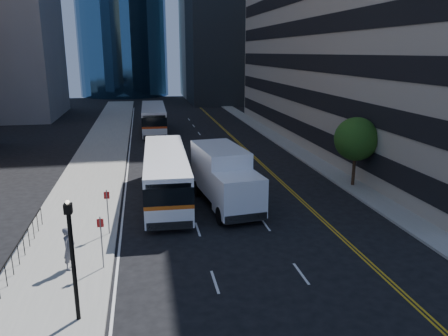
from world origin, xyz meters
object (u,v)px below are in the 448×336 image
Objects in this scene: bus_front at (166,174)px; street_tree at (356,139)px; pedestrian at (69,248)px; lamp_post at (73,256)px; bus_rear at (154,118)px; box_truck at (225,177)px.

street_tree is at bearing 2.85° from bus_front.
pedestrian is (-18.87, -9.83, -2.49)m from street_tree.
lamp_post is 14.32m from bus_front.
bus_rear is 1.59× the size of box_truck.
street_tree reaches higher than pedestrian.
lamp_post reaches higher than bus_rear.
box_truck is (7.76, 11.66, -0.75)m from lamp_post.
lamp_post is at bearing -130.59° from box_truck.
lamp_post is 0.35× the size of bus_rear.
pedestrian is at bearing -152.48° from street_tree.
bus_rear is at bearing 118.28° from street_tree.
lamp_post reaches higher than bus_front.
lamp_post is at bearing -142.13° from street_tree.
pedestrian is (-4.91, -35.79, -0.65)m from bus_rear.
bus_front is 26.26m from bus_rear.
bus_rear is (-13.96, 25.96, -1.84)m from street_tree.
bus_rear is at bearing 84.23° from lamp_post.
bus_rear is (4.04, 39.96, -0.92)m from lamp_post.
box_truck reaches higher than bus_front.
street_tree is at bearing -40.16° from pedestrian.
pedestrian is at bearing 101.82° from lamp_post.
lamp_post is (-18.00, -14.00, -0.92)m from street_tree.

